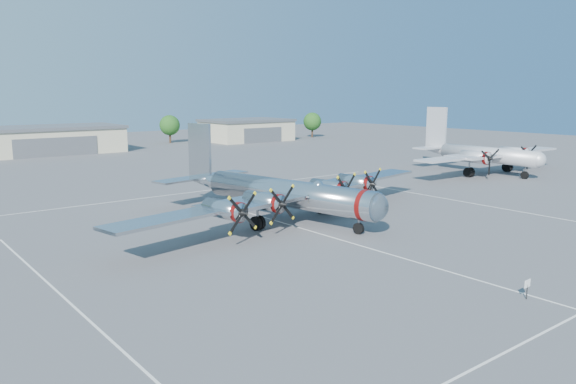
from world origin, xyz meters
TOP-DOWN VIEW (x-y plane):
  - ground at (0.00, 0.00)m, footprint 260.00×260.00m
  - parking_lines at (0.00, -1.75)m, footprint 60.00×50.08m
  - hangar_center at (0.00, 81.96)m, footprint 28.60×14.60m
  - hangar_east at (48.00, 81.96)m, footprint 20.60×14.60m
  - tree_east at (30.00, 88.00)m, footprint 4.80×4.80m
  - tree_far_east at (68.00, 80.00)m, footprint 4.80×4.80m
  - main_bomber_b29 at (0.86, 7.09)m, footprint 43.59×33.61m
  - twin_engine_east at (43.23, 12.43)m, footprint 31.18×22.91m
  - info_placard at (-0.73, -19.02)m, footprint 0.63×0.08m

SIDE VIEW (x-z plane):
  - ground at x=0.00m, z-range 0.00..0.00m
  - main_bomber_b29 at x=0.86m, z-range -4.35..4.35m
  - twin_engine_east at x=43.23m, z-range -4.83..4.83m
  - parking_lines at x=0.00m, z-range 0.00..0.01m
  - info_placard at x=-0.73m, z-range 0.24..1.43m
  - hangar_center at x=0.00m, z-range 0.01..5.41m
  - hangar_east at x=48.00m, z-range 0.01..5.41m
  - tree_east at x=30.00m, z-range 0.90..7.54m
  - tree_far_east at x=68.00m, z-range 0.90..7.54m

